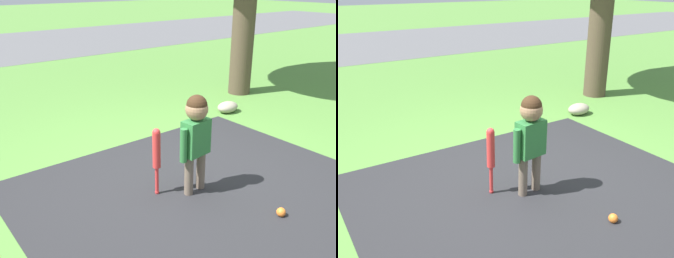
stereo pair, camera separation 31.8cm
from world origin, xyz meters
The scene contains 5 objects.
ground_plane centered at (0.00, 0.00, 0.00)m, with size 60.00×60.00×0.00m, color #518438.
child centered at (-0.17, -0.32, 0.61)m, with size 0.38×0.20×0.94m.
baseball_bat centered at (-0.47, -0.15, 0.42)m, with size 0.07×0.07×0.65m.
sports_ball centered at (0.13, -1.08, 0.04)m, with size 0.08×0.08×0.08m.
edging_rock centered at (1.74, 1.05, 0.08)m, with size 0.35×0.24×0.16m.
Camera 1 is at (-2.26, -2.57, 1.84)m, focal length 40.00 mm.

